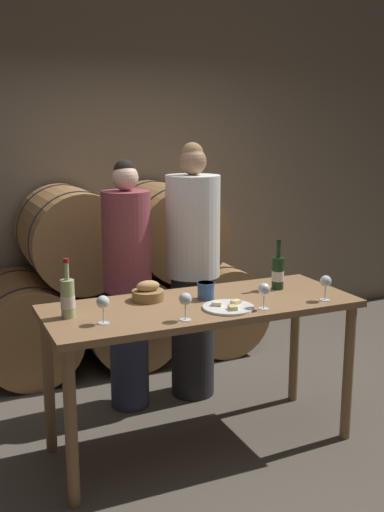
{
  "coord_description": "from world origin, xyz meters",
  "views": [
    {
      "loc": [
        -1.4,
        -3.02,
        1.89
      ],
      "look_at": [
        0.0,
        0.14,
        1.15
      ],
      "focal_mm": 42.0,
      "sensor_mm": 36.0,
      "label": 1
    }
  ],
  "objects_px": {
    "person_left": "(128,285)",
    "wine_glass_right": "(326,282)",
    "cheese_plate": "(228,307)",
    "person_right": "(193,271)",
    "wine_bottle_white": "(68,298)",
    "wine_glass_center": "(264,290)",
    "wine_bottle_red": "(278,273)",
    "wine_glass_far_left": "(103,303)",
    "tasting_table": "(202,322)",
    "wine_glass_left": "(185,300)",
    "blue_crock": "(206,290)",
    "bread_basket": "(148,293)"
  },
  "relations": [
    {
      "from": "wine_glass_far_left",
      "to": "wine_glass_left",
      "type": "height_order",
      "value": "same"
    },
    {
      "from": "tasting_table",
      "to": "wine_glass_left",
      "type": "distance_m",
      "value": 0.4
    },
    {
      "from": "bread_basket",
      "to": "wine_glass_left",
      "type": "relative_size",
      "value": 1.26
    },
    {
      "from": "tasting_table",
      "to": "wine_bottle_white",
      "type": "distance_m",
      "value": 0.8
    },
    {
      "from": "person_left",
      "to": "wine_glass_far_left",
      "type": "height_order",
      "value": "person_left"
    },
    {
      "from": "wine_glass_far_left",
      "to": "wine_glass_left",
      "type": "relative_size",
      "value": 1.0
    },
    {
      "from": "bread_basket",
      "to": "wine_bottle_white",
      "type": "bearing_deg",
      "value": -165.19
    },
    {
      "from": "tasting_table",
      "to": "wine_bottle_red",
      "type": "distance_m",
      "value": 0.61
    },
    {
      "from": "wine_bottle_red",
      "to": "person_right",
      "type": "bearing_deg",
      "value": 118.13
    },
    {
      "from": "wine_bottle_white",
      "to": "person_right",
      "type": "bearing_deg",
      "value": 32.14
    },
    {
      "from": "person_left",
      "to": "cheese_plate",
      "type": "relative_size",
      "value": 5.82
    },
    {
      "from": "person_right",
      "to": "bread_basket",
      "type": "relative_size",
      "value": 9.5
    },
    {
      "from": "blue_crock",
      "to": "wine_glass_far_left",
      "type": "distance_m",
      "value": 0.71
    },
    {
      "from": "bread_basket",
      "to": "wine_glass_far_left",
      "type": "height_order",
      "value": "wine_glass_far_left"
    },
    {
      "from": "tasting_table",
      "to": "wine_bottle_white",
      "type": "relative_size",
      "value": 5.63
    },
    {
      "from": "wine_bottle_white",
      "to": "wine_glass_far_left",
      "type": "distance_m",
      "value": 0.23
    },
    {
      "from": "cheese_plate",
      "to": "wine_bottle_red",
      "type": "bearing_deg",
      "value": 27.73
    },
    {
      "from": "wine_bottle_red",
      "to": "wine_glass_far_left",
      "type": "distance_m",
      "value": 1.21
    },
    {
      "from": "tasting_table",
      "to": "person_left",
      "type": "xyz_separation_m",
      "value": [
        -0.23,
        0.68,
        0.08
      ]
    },
    {
      "from": "wine_bottle_white",
      "to": "wine_glass_center",
      "type": "xyz_separation_m",
      "value": [
        1.03,
        -0.29,
        0.0
      ]
    },
    {
      "from": "wine_bottle_white",
      "to": "tasting_table",
      "type": "bearing_deg",
      "value": -3.32
    },
    {
      "from": "blue_crock",
      "to": "cheese_plate",
      "type": "height_order",
      "value": "blue_crock"
    },
    {
      "from": "tasting_table",
      "to": "wine_glass_far_left",
      "type": "bearing_deg",
      "value": -168.06
    },
    {
      "from": "person_left",
      "to": "wine_bottle_white",
      "type": "height_order",
      "value": "person_left"
    },
    {
      "from": "person_left",
      "to": "tasting_table",
      "type": "bearing_deg",
      "value": -71.29
    },
    {
      "from": "wine_bottle_red",
      "to": "tasting_table",
      "type": "bearing_deg",
      "value": -171.42
    },
    {
      "from": "tasting_table",
      "to": "wine_glass_far_left",
      "type": "xyz_separation_m",
      "value": [
        -0.62,
        -0.13,
        0.23
      ]
    },
    {
      "from": "wine_glass_center",
      "to": "wine_bottle_white",
      "type": "bearing_deg",
      "value": 164.07
    },
    {
      "from": "person_right",
      "to": "tasting_table",
      "type": "bearing_deg",
      "value": -109.87
    },
    {
      "from": "wine_bottle_white",
      "to": "wine_bottle_red",
      "type": "bearing_deg",
      "value": 1.75
    },
    {
      "from": "wine_bottle_white",
      "to": "cheese_plate",
      "type": "xyz_separation_m",
      "value": [
        0.85,
        -0.21,
        -0.1
      ]
    },
    {
      "from": "tasting_table",
      "to": "wine_glass_center",
      "type": "height_order",
      "value": "wine_glass_center"
    },
    {
      "from": "wine_bottle_white",
      "to": "bread_basket",
      "type": "distance_m",
      "value": 0.52
    },
    {
      "from": "person_left",
      "to": "person_right",
      "type": "height_order",
      "value": "person_right"
    },
    {
      "from": "cheese_plate",
      "to": "person_right",
      "type": "bearing_deg",
      "value": 79.42
    },
    {
      "from": "person_right",
      "to": "blue_crock",
      "type": "height_order",
      "value": "person_right"
    },
    {
      "from": "cheese_plate",
      "to": "wine_glass_right",
      "type": "xyz_separation_m",
      "value": [
        0.6,
        -0.08,
        0.1
      ]
    },
    {
      "from": "person_left",
      "to": "wine_glass_right",
      "type": "bearing_deg",
      "value": -45.4
    },
    {
      "from": "tasting_table",
      "to": "wine_bottle_red",
      "type": "xyz_separation_m",
      "value": [
        0.56,
        0.09,
        0.22
      ]
    },
    {
      "from": "cheese_plate",
      "to": "blue_crock",
      "type": "bearing_deg",
      "value": 98.27
    },
    {
      "from": "wine_bottle_white",
      "to": "wine_glass_right",
      "type": "xyz_separation_m",
      "value": [
        1.45,
        -0.29,
        0.0
      ]
    },
    {
      "from": "wine_glass_center",
      "to": "wine_glass_right",
      "type": "xyz_separation_m",
      "value": [
        0.42,
        0.0,
        0.0
      ]
    },
    {
      "from": "wine_glass_right",
      "to": "blue_crock",
      "type": "bearing_deg",
      "value": 153.85
    },
    {
      "from": "person_left",
      "to": "wine_glass_center",
      "type": "height_order",
      "value": "person_left"
    },
    {
      "from": "person_right",
      "to": "blue_crock",
      "type": "xyz_separation_m",
      "value": [
        -0.19,
        -0.62,
        0.04
      ]
    },
    {
      "from": "wine_glass_left",
      "to": "wine_glass_right",
      "type": "height_order",
      "value": "same"
    },
    {
      "from": "person_right",
      "to": "wine_glass_far_left",
      "type": "xyz_separation_m",
      "value": [
        -0.87,
        -0.81,
        0.1
      ]
    },
    {
      "from": "blue_crock",
      "to": "wine_glass_right",
      "type": "height_order",
      "value": "wine_glass_right"
    },
    {
      "from": "tasting_table",
      "to": "blue_crock",
      "type": "xyz_separation_m",
      "value": [
        0.05,
        0.06,
        0.17
      ]
    },
    {
      "from": "wine_bottle_red",
      "to": "wine_glass_left",
      "type": "bearing_deg",
      "value": -156.43
    }
  ]
}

